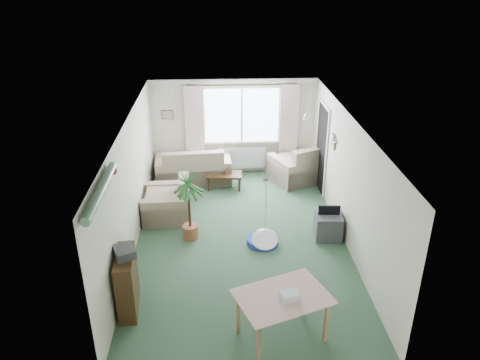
{
  "coord_description": "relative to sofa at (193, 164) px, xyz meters",
  "views": [
    {
      "loc": [
        -0.43,
        -7.7,
        4.95
      ],
      "look_at": [
        0.0,
        0.3,
        1.15
      ],
      "focal_mm": 35.0,
      "sensor_mm": 36.0,
      "label": 1
    }
  ],
  "objects": [
    {
      "name": "hifi_box",
      "position": [
        -0.82,
        -4.63,
        0.61
      ],
      "size": [
        0.4,
        0.43,
        0.14
      ],
      "primitive_type": "cube",
      "rotation": [
        0.0,
        0.0,
        0.43
      ],
      "color": "#333337",
      "rests_on": "bookshelf"
    },
    {
      "name": "window",
      "position": [
        1.2,
        0.48,
        1.05
      ],
      "size": [
        1.8,
        0.03,
        1.3
      ],
      "primitive_type": "cube",
      "color": "white"
    },
    {
      "name": "coffee_table",
      "position": [
        0.74,
        -0.43,
        -0.26
      ],
      "size": [
        0.85,
        0.51,
        0.37
      ],
      "primitive_type": "cube",
      "rotation": [
        0.0,
        0.0,
        -0.08
      ],
      "color": "black",
      "rests_on": "ground"
    },
    {
      "name": "armchair_left",
      "position": [
        -0.5,
        -1.77,
        0.0
      ],
      "size": [
        1.0,
        1.05,
        0.9
      ],
      "primitive_type": "cube",
      "rotation": [
        0.0,
        0.0,
        -1.53
      ],
      "color": "beige",
      "rests_on": "ground"
    },
    {
      "name": "radiator",
      "position": [
        1.2,
        0.44,
        -0.05
      ],
      "size": [
        1.2,
        0.1,
        0.55
      ],
      "primitive_type": "cube",
      "color": "white"
    },
    {
      "name": "gift_box",
      "position": [
        1.53,
        -5.42,
        0.33
      ],
      "size": [
        0.29,
        0.23,
        0.12
      ],
      "primitive_type": "cube",
      "rotation": [
        0.0,
        0.0,
        0.24
      ],
      "color": "white",
      "rests_on": "dining_table"
    },
    {
      "name": "ground",
      "position": [
        1.0,
        -2.75,
        -0.45
      ],
      "size": [
        6.5,
        6.5,
        0.0
      ],
      "primitive_type": "plane",
      "color": "#2D4B34"
    },
    {
      "name": "curtain_rod",
      "position": [
        1.2,
        0.4,
        1.82
      ],
      "size": [
        2.6,
        0.03,
        0.03
      ],
      "primitive_type": "cube",
      "color": "black"
    },
    {
      "name": "tinsel_garland",
      "position": [
        -0.92,
        -5.05,
        1.83
      ],
      "size": [
        1.6,
        1.6,
        0.12
      ],
      "primitive_type": "cylinder",
      "color": "#196626"
    },
    {
      "name": "bauble_cluster_b",
      "position": [
        2.6,
        -3.05,
        1.77
      ],
      "size": [
        0.2,
        0.2,
        0.2
      ],
      "primitive_type": "sphere",
      "color": "silver"
    },
    {
      "name": "wall_picture_back",
      "position": [
        -0.6,
        0.48,
        1.1
      ],
      "size": [
        0.28,
        0.03,
        0.22
      ],
      "primitive_type": "cube",
      "color": "brown"
    },
    {
      "name": "armchair_corner",
      "position": [
        2.48,
        -0.11,
        0.02
      ],
      "size": [
        1.36,
        1.33,
        0.93
      ],
      "primitive_type": "cube",
      "rotation": [
        0.0,
        0.0,
        3.57
      ],
      "color": "beige",
      "rests_on": "ground"
    },
    {
      "name": "houseplant",
      "position": [
        0.03,
        -2.62,
        0.29
      ],
      "size": [
        0.8,
        0.8,
        1.48
      ],
      "primitive_type": "cylinder",
      "rotation": [
        0.0,
        0.0,
        0.3
      ],
      "color": "#205E21",
      "rests_on": "ground"
    },
    {
      "name": "doorway",
      "position": [
        2.99,
        -0.55,
        0.55
      ],
      "size": [
        0.03,
        0.95,
        2.0
      ],
      "primitive_type": "cube",
      "color": "black"
    },
    {
      "name": "pet_bed",
      "position": [
        1.41,
        -2.89,
        -0.39
      ],
      "size": [
        0.7,
        0.7,
        0.12
      ],
      "primitive_type": "cylinder",
      "rotation": [
        0.0,
        0.0,
        -0.16
      ],
      "color": "navy",
      "rests_on": "ground"
    },
    {
      "name": "sofa",
      "position": [
        0.0,
        0.0,
        0.0
      ],
      "size": [
        1.85,
        1.07,
        0.9
      ],
      "primitive_type": "cube",
      "rotation": [
        0.0,
        0.0,
        3.21
      ],
      "color": "beige",
      "rests_on": "ground"
    },
    {
      "name": "photo_frame",
      "position": [
        0.82,
        -0.45,
        -0.0
      ],
      "size": [
        0.12,
        0.06,
        0.16
      ],
      "primitive_type": "cube",
      "rotation": [
        0.0,
        0.0,
        0.32
      ],
      "color": "brown",
      "rests_on": "coffee_table"
    },
    {
      "name": "wall_picture_right",
      "position": [
        2.98,
        -1.55,
        1.1
      ],
      "size": [
        0.03,
        0.24,
        0.3
      ],
      "primitive_type": "cube",
      "color": "brown"
    },
    {
      "name": "curtain_left",
      "position": [
        0.05,
        0.38,
        0.82
      ],
      "size": [
        0.45,
        0.08,
        2.0
      ],
      "primitive_type": "cube",
      "color": "beige"
    },
    {
      "name": "bauble_cluster_a",
      "position": [
        2.3,
        -1.85,
        1.77
      ],
      "size": [
        0.2,
        0.2,
        0.2
      ],
      "primitive_type": "sphere",
      "color": "silver"
    },
    {
      "name": "bookshelf",
      "position": [
        -0.84,
        -4.62,
        0.05
      ],
      "size": [
        0.33,
        0.83,
        0.99
      ],
      "primitive_type": "cube",
      "rotation": [
        0.0,
        0.0,
        0.08
      ],
      "color": "black",
      "rests_on": "ground"
    },
    {
      "name": "curtain_right",
      "position": [
        2.35,
        0.38,
        0.82
      ],
      "size": [
        0.45,
        0.08,
        2.0
      ],
      "primitive_type": "cube",
      "color": "beige"
    },
    {
      "name": "tv_cube",
      "position": [
        2.7,
        -2.71,
        -0.2
      ],
      "size": [
        0.54,
        0.59,
        0.5
      ],
      "primitive_type": "cube",
      "rotation": [
        0.0,
        0.0,
        -0.08
      ],
      "color": "#38393D",
      "rests_on": "ground"
    },
    {
      "name": "pendant_lamp",
      "position": [
        1.2,
        -5.05,
        1.03
      ],
      "size": [
        0.36,
        0.36,
        0.36
      ],
      "primitive_type": "sphere",
      "color": "white"
    },
    {
      "name": "dining_table",
      "position": [
        1.44,
        -5.35,
        -0.09
      ],
      "size": [
        1.35,
        1.13,
        0.72
      ],
      "primitive_type": "cube",
      "rotation": [
        0.0,
        0.0,
        0.37
      ],
      "color": "#A08C57",
      "rests_on": "ground"
    }
  ]
}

